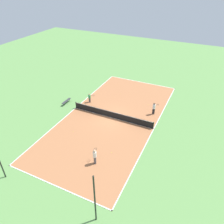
% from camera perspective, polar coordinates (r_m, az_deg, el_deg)
% --- Properties ---
extents(ground_plane, '(80.00, 80.00, 0.00)m').
position_cam_1_polar(ground_plane, '(28.55, -0.00, -1.51)').
color(ground_plane, '#60934C').
extents(court_surface, '(11.36, 23.84, 0.02)m').
position_cam_1_polar(court_surface, '(28.54, -0.00, -1.49)').
color(court_surface, '#AD6B42').
rests_on(court_surface, ground_plane).
extents(tennis_net, '(11.16, 0.10, 0.98)m').
position_cam_1_polar(tennis_net, '(28.25, -0.00, -0.64)').
color(tennis_net, black).
rests_on(tennis_net, court_surface).
extents(bench, '(0.36, 1.84, 0.45)m').
position_cam_1_polar(bench, '(32.09, -11.82, 2.81)').
color(bench, '#333338').
rests_on(bench, ground_plane).
extents(player_far_green, '(0.94, 0.83, 1.37)m').
position_cam_1_polar(player_far_green, '(31.68, -5.89, 3.79)').
color(player_far_green, '#4C4C51').
rests_on(player_far_green, court_surface).
extents(player_near_white, '(0.86, 0.93, 1.74)m').
position_cam_1_polar(player_near_white, '(29.22, 10.91, 1.13)').
color(player_near_white, black).
rests_on(player_near_white, court_surface).
extents(player_far_white, '(0.66, 0.99, 1.77)m').
position_cam_1_polar(player_far_white, '(21.76, -4.52, -11.29)').
color(player_far_white, '#4C4C51').
rests_on(player_far_white, court_surface).
extents(tennis_ball_near_net, '(0.07, 0.07, 0.07)m').
position_cam_1_polar(tennis_ball_near_net, '(31.58, 9.48, 1.84)').
color(tennis_ball_near_net, '#CCE033').
rests_on(tennis_ball_near_net, court_surface).
extents(tennis_ball_far_baseline, '(0.07, 0.07, 0.07)m').
position_cam_1_polar(tennis_ball_far_baseline, '(34.14, 2.27, 4.86)').
color(tennis_ball_far_baseline, '#CCE033').
rests_on(tennis_ball_far_baseline, court_surface).
extents(tennis_ball_right_alley, '(0.07, 0.07, 0.07)m').
position_cam_1_polar(tennis_ball_right_alley, '(23.42, -0.13, -10.56)').
color(tennis_ball_right_alley, '#CCE033').
rests_on(tennis_ball_right_alley, court_surface).
extents(tennis_ball_left_sideline, '(0.07, 0.07, 0.07)m').
position_cam_1_polar(tennis_ball_left_sideline, '(26.51, -10.10, -5.09)').
color(tennis_ball_left_sideline, '#CCE033').
rests_on(tennis_ball_left_sideline, court_surface).
extents(fence_post_back_left, '(0.12, 0.12, 4.98)m').
position_cam_1_polar(fence_post_back_left, '(16.84, -4.51, -21.84)').
color(fence_post_back_left, black).
rests_on(fence_post_back_left, ground_plane).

